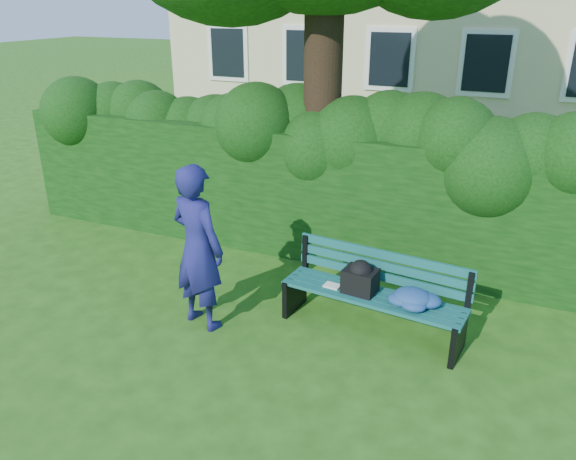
% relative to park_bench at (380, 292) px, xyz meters
% --- Properties ---
extents(ground, '(80.00, 80.00, 0.00)m').
position_rel_park_bench_xyz_m(ground, '(-1.21, -0.37, -0.51)').
color(ground, '#265114').
rests_on(ground, ground).
extents(hedge, '(10.00, 1.00, 1.80)m').
position_rel_park_bench_xyz_m(hedge, '(-1.21, 1.83, 0.39)').
color(hedge, black).
rests_on(hedge, ground).
extents(park_bench, '(2.09, 0.78, 0.89)m').
position_rel_park_bench_xyz_m(park_bench, '(0.00, 0.00, 0.00)').
color(park_bench, '#115157').
rests_on(park_bench, ground).
extents(man_reading, '(0.79, 0.62, 1.90)m').
position_rel_park_bench_xyz_m(man_reading, '(-1.91, -0.62, 0.44)').
color(man_reading, navy).
rests_on(man_reading, ground).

